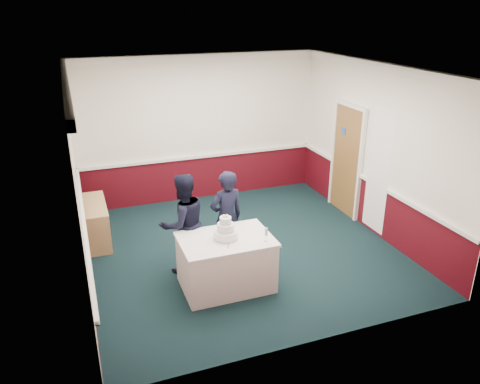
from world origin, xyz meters
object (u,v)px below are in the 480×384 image
object	(u,v)px
cake_knife	(228,245)
champagne_flute	(266,232)
cake_table	(226,262)
wedding_cake	(226,231)
person_man	(183,224)
sideboard	(96,222)
person_woman	(226,218)

from	to	relation	value
cake_knife	champagne_flute	distance (m)	0.55
cake_table	cake_knife	bearing A→B (deg)	-98.53
cake_table	wedding_cake	world-z (taller)	wedding_cake
wedding_cake	champagne_flute	world-z (taller)	wedding_cake
cake_knife	champagne_flute	xyz separation A→B (m)	(0.53, -0.08, 0.14)
person_man	wedding_cake	bearing A→B (deg)	110.32
sideboard	champagne_flute	bearing A→B (deg)	-48.13
cake_table	wedding_cake	size ratio (longest dim) A/B	3.63
sideboard	person_woman	size ratio (longest dim) A/B	0.77
sideboard	cake_knife	bearing A→B (deg)	-54.98
person_woman	sideboard	bearing A→B (deg)	-47.88
person_man	person_woman	bearing A→B (deg)	166.09
wedding_cake	sideboard	bearing A→B (deg)	127.96
wedding_cake	cake_knife	size ratio (longest dim) A/B	1.65
sideboard	cake_table	distance (m)	2.72
champagne_flute	person_man	xyz separation A→B (m)	(-0.95, 0.95, -0.13)
wedding_cake	champagne_flute	distance (m)	0.57
champagne_flute	cake_table	bearing A→B (deg)	150.75
wedding_cake	person_man	xyz separation A→B (m)	(-0.45, 0.67, -0.11)
champagne_flute	wedding_cake	bearing A→B (deg)	150.75
wedding_cake	cake_knife	bearing A→B (deg)	-98.53
sideboard	wedding_cake	bearing A→B (deg)	-52.04
cake_table	person_man	size ratio (longest dim) A/B	0.83
cake_knife	person_woman	xyz separation A→B (m)	(0.27, 0.87, -0.02)
cake_table	person_man	world-z (taller)	person_man
person_man	person_woman	world-z (taller)	person_man
sideboard	person_woman	xyz separation A→B (m)	(1.91, -1.48, 0.43)
cake_table	cake_knife	distance (m)	0.44
cake_table	person_woman	world-z (taller)	person_woman
sideboard	cake_knife	world-z (taller)	cake_knife
person_man	cake_knife	bearing A→B (deg)	102.13
sideboard	person_man	world-z (taller)	person_man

